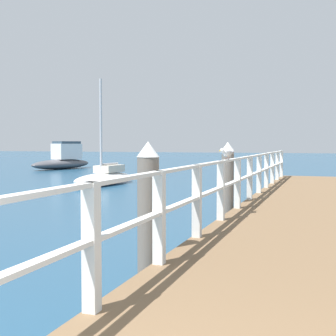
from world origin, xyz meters
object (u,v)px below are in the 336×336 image
boat_1 (104,177)px  dock_piling_far (228,180)px  seagull_foreground (227,152)px  dock_piling_near (148,209)px  boat_2 (63,160)px

boat_1 → dock_piling_far: bearing=137.2°
seagull_foreground → boat_1: 11.27m
dock_piling_far → boat_1: 9.54m
dock_piling_near → boat_2: (-14.50, 21.33, -0.28)m
dock_piling_far → seagull_foreground: 2.05m
dock_piling_near → seagull_foreground: bearing=83.0°
dock_piling_near → dock_piling_far: same height
seagull_foreground → boat_2: size_ratio=0.09×
seagull_foreground → boat_2: 23.58m
seagull_foreground → dock_piling_far: bearing=-60.5°
dock_piling_near → boat_1: (-6.62, 11.80, -0.57)m
dock_piling_near → dock_piling_far: (0.00, 4.96, 0.00)m
dock_piling_near → seagull_foreground: (0.38, 3.06, 0.67)m
dock_piling_far → boat_1: size_ratio=0.40×
dock_piling_near → seagull_foreground: size_ratio=3.77×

